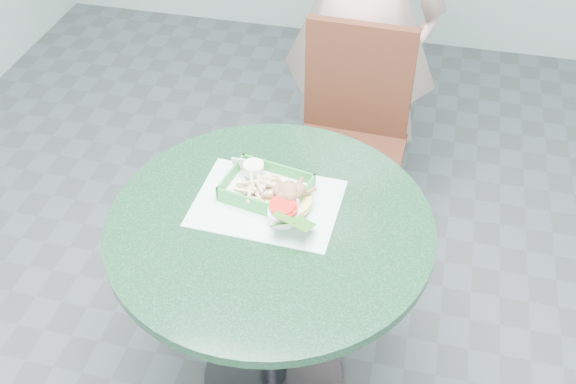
% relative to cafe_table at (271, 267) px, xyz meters
% --- Properties ---
extents(floor, '(4.00, 5.00, 0.02)m').
position_rel_cafe_table_xyz_m(floor, '(0.00, 0.00, -0.58)').
color(floor, '#303335').
rests_on(floor, ground).
extents(cafe_table, '(0.91, 0.91, 0.75)m').
position_rel_cafe_table_xyz_m(cafe_table, '(0.00, 0.00, 0.00)').
color(cafe_table, '#333238').
rests_on(cafe_table, floor).
extents(dining_chair, '(0.41, 0.41, 0.93)m').
position_rel_cafe_table_xyz_m(dining_chair, '(0.12, 0.79, -0.05)').
color(dining_chair, black).
rests_on(dining_chair, floor).
extents(placemat, '(0.42, 0.32, 0.00)m').
position_rel_cafe_table_xyz_m(placemat, '(-0.03, 0.07, 0.17)').
color(placemat, silver).
rests_on(placemat, cafe_table).
extents(food_basket, '(0.23, 0.17, 0.05)m').
position_rel_cafe_table_xyz_m(food_basket, '(-0.04, 0.10, 0.19)').
color(food_basket, '#278C36').
rests_on(food_basket, placemat).
extents(crab_sandwich, '(0.13, 0.13, 0.08)m').
position_rel_cafe_table_xyz_m(crab_sandwich, '(0.05, 0.08, 0.22)').
color(crab_sandwich, '#EBBF5D').
rests_on(crab_sandwich, food_basket).
extents(fries_pile, '(0.11, 0.12, 0.04)m').
position_rel_cafe_table_xyz_m(fries_pile, '(-0.06, 0.08, 0.21)').
color(fries_pile, beige).
rests_on(fries_pile, food_basket).
extents(sauce_ramekin, '(0.06, 0.06, 0.03)m').
position_rel_cafe_table_xyz_m(sauce_ramekin, '(-0.10, 0.14, 0.22)').
color(sauce_ramekin, white).
rests_on(sauce_ramekin, food_basket).
extents(garnish_cup, '(0.13, 0.13, 0.05)m').
position_rel_cafe_table_xyz_m(garnish_cup, '(0.06, 0.01, 0.21)').
color(garnish_cup, white).
rests_on(garnish_cup, food_basket).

